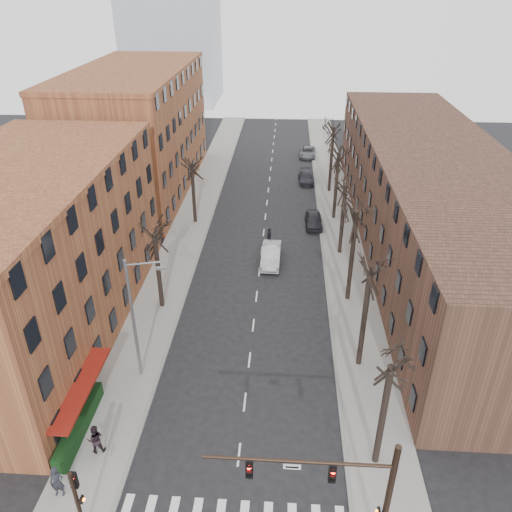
% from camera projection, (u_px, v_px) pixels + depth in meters
% --- Properties ---
extents(sidewalk_left, '(4.00, 90.00, 0.15)m').
position_uv_depth(sidewalk_left, '(193.00, 218.00, 55.54)').
color(sidewalk_left, gray).
rests_on(sidewalk_left, ground).
extents(sidewalk_right, '(4.00, 90.00, 0.15)m').
position_uv_depth(sidewalk_right, '(338.00, 222.00, 54.66)').
color(sidewalk_right, gray).
rests_on(sidewalk_right, ground).
extents(building_left_near, '(12.00, 26.00, 12.00)m').
position_uv_depth(building_left_near, '(29.00, 258.00, 35.68)').
color(building_left_near, brown).
rests_on(building_left_near, ground).
extents(building_left_far, '(12.00, 28.00, 14.00)m').
position_uv_depth(building_left_far, '(137.00, 133.00, 60.41)').
color(building_left_far, brown).
rests_on(building_left_far, ground).
extents(building_right, '(12.00, 50.00, 10.00)m').
position_uv_depth(building_right, '(431.00, 200.00, 47.45)').
color(building_right, '#513226').
rests_on(building_right, ground).
extents(awning_left, '(1.20, 7.00, 0.15)m').
position_uv_depth(awning_left, '(89.00, 419.00, 30.43)').
color(awning_left, maroon).
rests_on(awning_left, ground).
extents(hedge, '(0.80, 6.00, 1.00)m').
position_uv_depth(hedge, '(79.00, 424.00, 29.25)').
color(hedge, '#123414').
rests_on(hedge, sidewalk_left).
extents(tree_right_a, '(5.20, 5.20, 10.00)m').
position_uv_depth(tree_right_a, '(375.00, 462.00, 27.76)').
color(tree_right_a, black).
rests_on(tree_right_a, ground).
extents(tree_right_b, '(5.20, 5.20, 10.80)m').
position_uv_depth(tree_right_b, '(358.00, 364.00, 34.71)').
color(tree_right_b, black).
rests_on(tree_right_b, ground).
extents(tree_right_c, '(5.20, 5.20, 11.60)m').
position_uv_depth(tree_right_c, '(347.00, 300.00, 41.67)').
color(tree_right_c, black).
rests_on(tree_right_c, ground).
extents(tree_right_d, '(5.20, 5.20, 10.00)m').
position_uv_depth(tree_right_d, '(339.00, 253.00, 48.63)').
color(tree_right_d, black).
rests_on(tree_right_d, ground).
extents(tree_right_e, '(5.20, 5.20, 10.80)m').
position_uv_depth(tree_right_e, '(333.00, 218.00, 55.58)').
color(tree_right_e, black).
rests_on(tree_right_e, ground).
extents(tree_right_f, '(5.20, 5.20, 11.60)m').
position_uv_depth(tree_right_f, '(329.00, 191.00, 62.54)').
color(tree_right_f, black).
rests_on(tree_right_f, ground).
extents(tree_left_a, '(5.20, 5.20, 9.50)m').
position_uv_depth(tree_left_a, '(162.00, 307.00, 40.77)').
color(tree_left_a, black).
rests_on(tree_left_a, ground).
extents(tree_left_b, '(5.20, 5.20, 9.50)m').
position_uv_depth(tree_left_b, '(195.00, 222.00, 54.68)').
color(tree_left_b, black).
rests_on(tree_left_b, ground).
extents(signal_mast_arm, '(8.14, 0.30, 7.20)m').
position_uv_depth(signal_mast_arm, '(353.00, 490.00, 21.37)').
color(signal_mast_arm, black).
rests_on(signal_mast_arm, ground).
extents(signal_pole_left, '(0.47, 0.44, 4.40)m').
position_uv_depth(signal_pole_left, '(77.00, 498.00, 22.97)').
color(signal_pole_left, black).
rests_on(signal_pole_left, ground).
extents(streetlight, '(2.45, 0.22, 9.03)m').
position_uv_depth(streetlight, '(135.00, 315.00, 31.32)').
color(streetlight, slate).
rests_on(streetlight, ground).
extents(silver_sedan, '(1.84, 5.01, 1.64)m').
position_uv_depth(silver_sedan, '(271.00, 255.00, 46.63)').
color(silver_sedan, '#A8AAAF').
rests_on(silver_sedan, ground).
extents(parked_car_near, '(1.84, 4.37, 1.48)m').
position_uv_depth(parked_car_near, '(314.00, 220.00, 53.51)').
color(parked_car_near, black).
rests_on(parked_car_near, ground).
extents(parked_car_mid, '(2.02, 4.58, 1.31)m').
position_uv_depth(parked_car_mid, '(306.00, 178.00, 65.01)').
color(parked_car_mid, black).
rests_on(parked_car_mid, ground).
extents(parked_car_far, '(2.52, 5.01, 1.36)m').
position_uv_depth(parked_car_far, '(308.00, 152.00, 74.26)').
color(parked_car_far, slate).
rests_on(parked_car_far, ground).
extents(pedestrian_a, '(0.76, 0.54, 1.95)m').
position_uv_depth(pedestrian_a, '(57.00, 482.00, 25.39)').
color(pedestrian_a, '#212229').
rests_on(pedestrian_a, sidewalk_left).
extents(pedestrian_b, '(1.10, 0.96, 1.90)m').
position_uv_depth(pedestrian_b, '(95.00, 439.00, 27.77)').
color(pedestrian_b, black).
rests_on(pedestrian_b, sidewalk_left).
extents(pedestrian_crossing, '(0.69, 1.07, 1.70)m').
position_uv_depth(pedestrian_crossing, '(269.00, 236.00, 49.99)').
color(pedestrian_crossing, black).
rests_on(pedestrian_crossing, ground).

